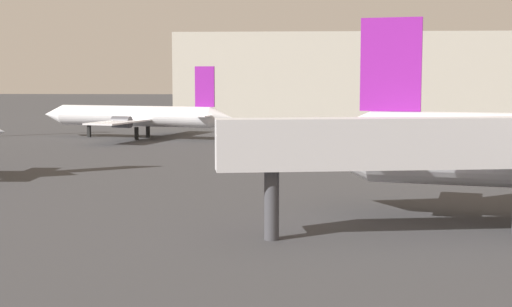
{
  "coord_description": "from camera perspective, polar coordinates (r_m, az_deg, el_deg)",
  "views": [
    {
      "loc": [
        0.39,
        -13.43,
        7.63
      ],
      "look_at": [
        -2.94,
        38.93,
        2.08
      ],
      "focal_mm": 51.15,
      "sensor_mm": 36.0,
      "label": 1
    }
  ],
  "objects": [
    {
      "name": "terminal_building",
      "position": [
        139.16,
        11.75,
        5.94
      ],
      "size": [
        84.69,
        20.36,
        15.39
      ],
      "primitive_type": "cube",
      "color": "beige",
      "rests_on": "ground_plane"
    },
    {
      "name": "airplane_far_left",
      "position": [
        91.05,
        -9.3,
        2.91
      ],
      "size": [
        25.56,
        21.54,
        8.83
      ],
      "rotation": [
        0.0,
        0.0,
        2.89
      ],
      "color": "white",
      "rests_on": "ground_plane"
    },
    {
      "name": "jet_bridge",
      "position": [
        35.7,
        14.3,
        0.65
      ],
      "size": [
        19.65,
        5.4,
        5.9
      ],
      "rotation": [
        0.0,
        0.0,
        0.17
      ],
      "color": "silver",
      "rests_on": "ground_plane"
    }
  ]
}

